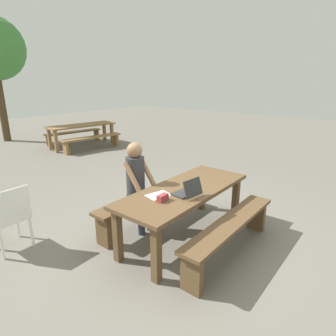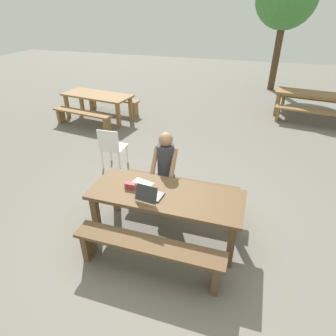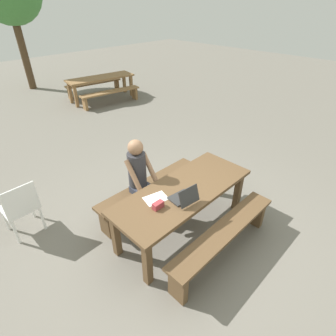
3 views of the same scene
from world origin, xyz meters
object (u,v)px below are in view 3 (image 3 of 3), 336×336
object	(u,v)px
picnic_table_front	(183,195)
person_seated	(139,175)
laptop	(184,197)
plastic_chair	(21,208)
small_pouch	(158,205)
picnic_table_mid	(101,80)

from	to	relation	value
picnic_table_front	person_seated	distance (m)	0.71
person_seated	laptop	bearing A→B (deg)	-86.23
laptop	person_seated	xyz separation A→B (m)	(-0.05, 0.82, -0.03)
person_seated	plastic_chair	distance (m)	1.70
person_seated	picnic_table_front	bearing A→B (deg)	-70.82
small_pouch	picnic_table_mid	xyz separation A→B (m)	(3.08, 6.00, -0.16)
laptop	picnic_table_mid	xyz separation A→B (m)	(2.74, 6.13, -0.17)
small_pouch	plastic_chair	bearing A→B (deg)	125.56
laptop	small_pouch	bearing A→B (deg)	-15.32
laptop	picnic_table_mid	world-z (taller)	laptop
person_seated	picnic_table_mid	world-z (taller)	person_seated
picnic_table_front	picnic_table_mid	distance (m)	6.50
laptop	person_seated	bearing A→B (deg)	-79.72
plastic_chair	picnic_table_mid	xyz separation A→B (m)	(4.21, 4.41, 0.15)
person_seated	picnic_table_mid	xyz separation A→B (m)	(2.80, 5.31, -0.14)
laptop	picnic_table_mid	bearing A→B (deg)	-107.58
person_seated	plastic_chair	size ratio (longest dim) A/B	1.50
picnic_table_front	plastic_chair	distance (m)	2.26
plastic_chair	picnic_table_mid	distance (m)	6.10
plastic_chair	laptop	bearing A→B (deg)	129.00
laptop	person_seated	world-z (taller)	person_seated
laptop	picnic_table_front	bearing A→B (deg)	-130.07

